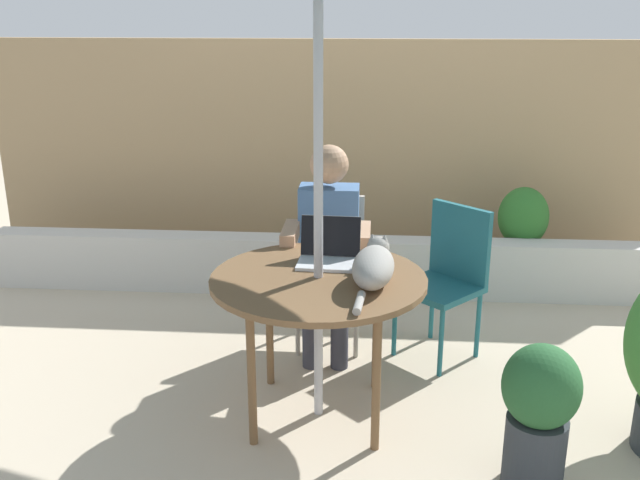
{
  "coord_description": "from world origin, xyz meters",
  "views": [
    {
      "loc": [
        0.25,
        -3.15,
        1.97
      ],
      "look_at": [
        0.0,
        0.1,
        0.89
      ],
      "focal_mm": 40.14,
      "sensor_mm": 36.0,
      "label": 1
    }
  ],
  "objects_px": {
    "person_seated": "(328,240)",
    "potted_plant_by_chair": "(539,410)",
    "chair_occupied": "(330,259)",
    "patio_table": "(318,289)",
    "laptop": "(330,249)",
    "chair_empty": "(448,270)",
    "cat": "(374,266)",
    "potted_plant_near_fence": "(522,231)"
  },
  "relations": [
    {
      "from": "patio_table",
      "to": "cat",
      "type": "bearing_deg",
      "value": -12.04
    },
    {
      "from": "chair_occupied",
      "to": "chair_empty",
      "type": "relative_size",
      "value": 1.0
    },
    {
      "from": "cat",
      "to": "potted_plant_by_chair",
      "type": "bearing_deg",
      "value": -31.95
    },
    {
      "from": "chair_occupied",
      "to": "potted_plant_near_fence",
      "type": "distance_m",
      "value": 1.65
    },
    {
      "from": "patio_table",
      "to": "chair_empty",
      "type": "xyz_separation_m",
      "value": [
        0.69,
        0.73,
        -0.16
      ]
    },
    {
      "from": "chair_empty",
      "to": "potted_plant_by_chair",
      "type": "relative_size",
      "value": 1.35
    },
    {
      "from": "chair_occupied",
      "to": "chair_empty",
      "type": "distance_m",
      "value": 0.71
    },
    {
      "from": "cat",
      "to": "chair_occupied",
      "type": "bearing_deg",
      "value": 105.59
    },
    {
      "from": "laptop",
      "to": "chair_occupied",
      "type": "bearing_deg",
      "value": 93.38
    },
    {
      "from": "chair_occupied",
      "to": "chair_empty",
      "type": "height_order",
      "value": "same"
    },
    {
      "from": "potted_plant_near_fence",
      "to": "potted_plant_by_chair",
      "type": "height_order",
      "value": "potted_plant_near_fence"
    },
    {
      "from": "potted_plant_near_fence",
      "to": "potted_plant_by_chair",
      "type": "distance_m",
      "value": 2.37
    },
    {
      "from": "laptop",
      "to": "potted_plant_by_chair",
      "type": "distance_m",
      "value": 1.24
    },
    {
      "from": "potted_plant_by_chair",
      "to": "potted_plant_near_fence",
      "type": "bearing_deg",
      "value": 81.05
    },
    {
      "from": "person_seated",
      "to": "laptop",
      "type": "xyz_separation_m",
      "value": [
        0.04,
        -0.5,
        0.12
      ]
    },
    {
      "from": "chair_empty",
      "to": "person_seated",
      "type": "relative_size",
      "value": 0.72
    },
    {
      "from": "person_seated",
      "to": "potted_plant_by_chair",
      "type": "bearing_deg",
      "value": -51.62
    },
    {
      "from": "chair_occupied",
      "to": "potted_plant_by_chair",
      "type": "distance_m",
      "value": 1.68
    },
    {
      "from": "chair_occupied",
      "to": "chair_empty",
      "type": "xyz_separation_m",
      "value": [
        0.69,
        -0.14,
        0.0
      ]
    },
    {
      "from": "chair_occupied",
      "to": "chair_empty",
      "type": "bearing_deg",
      "value": -11.6
    },
    {
      "from": "patio_table",
      "to": "person_seated",
      "type": "height_order",
      "value": "person_seated"
    },
    {
      "from": "patio_table",
      "to": "cat",
      "type": "height_order",
      "value": "cat"
    },
    {
      "from": "laptop",
      "to": "cat",
      "type": "xyz_separation_m",
      "value": [
        0.22,
        -0.28,
        0.02
      ]
    },
    {
      "from": "chair_empty",
      "to": "potted_plant_by_chair",
      "type": "distance_m",
      "value": 1.26
    },
    {
      "from": "chair_occupied",
      "to": "potted_plant_near_fence",
      "type": "relative_size",
      "value": 1.2
    },
    {
      "from": "chair_empty",
      "to": "potted_plant_near_fence",
      "type": "height_order",
      "value": "chair_empty"
    },
    {
      "from": "patio_table",
      "to": "chair_occupied",
      "type": "height_order",
      "value": "chair_occupied"
    },
    {
      "from": "chair_occupied",
      "to": "potted_plant_by_chair",
      "type": "height_order",
      "value": "chair_occupied"
    },
    {
      "from": "patio_table",
      "to": "potted_plant_near_fence",
      "type": "relative_size",
      "value": 1.4
    },
    {
      "from": "potted_plant_near_fence",
      "to": "person_seated",
      "type": "bearing_deg",
      "value": -139.6
    },
    {
      "from": "potted_plant_by_chair",
      "to": "person_seated",
      "type": "bearing_deg",
      "value": 128.38
    },
    {
      "from": "chair_occupied",
      "to": "potted_plant_near_fence",
      "type": "xyz_separation_m",
      "value": [
        1.33,
        0.97,
        -0.1
      ]
    },
    {
      "from": "patio_table",
      "to": "laptop",
      "type": "distance_m",
      "value": 0.26
    },
    {
      "from": "patio_table",
      "to": "potted_plant_near_fence",
      "type": "distance_m",
      "value": 2.29
    },
    {
      "from": "laptop",
      "to": "potted_plant_by_chair",
      "type": "relative_size",
      "value": 0.48
    },
    {
      "from": "laptop",
      "to": "chair_empty",
      "type": "bearing_deg",
      "value": 38.07
    },
    {
      "from": "cat",
      "to": "potted_plant_near_fence",
      "type": "xyz_separation_m",
      "value": [
        1.07,
        1.9,
        -0.41
      ]
    },
    {
      "from": "person_seated",
      "to": "potted_plant_near_fence",
      "type": "height_order",
      "value": "person_seated"
    },
    {
      "from": "chair_empty",
      "to": "potted_plant_near_fence",
      "type": "bearing_deg",
      "value": 60.31
    },
    {
      "from": "patio_table",
      "to": "chair_empty",
      "type": "height_order",
      "value": "chair_empty"
    },
    {
      "from": "potted_plant_by_chair",
      "to": "chair_occupied",
      "type": "bearing_deg",
      "value": 125.03
    },
    {
      "from": "chair_empty",
      "to": "potted_plant_near_fence",
      "type": "distance_m",
      "value": 1.29
    }
  ]
}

